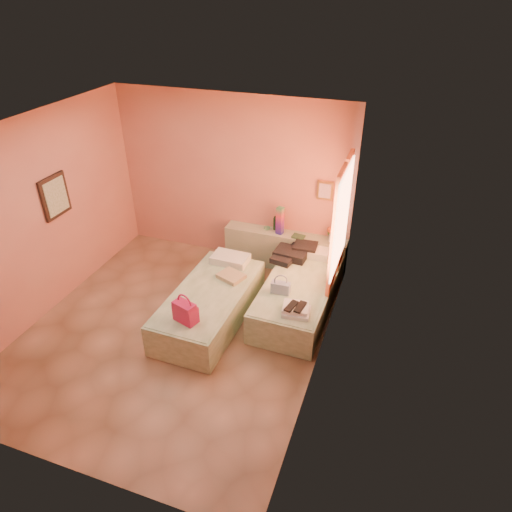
{
  "coord_description": "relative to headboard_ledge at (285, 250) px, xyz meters",
  "views": [
    {
      "loc": [
        2.69,
        -4.27,
        4.28
      ],
      "look_at": [
        0.9,
        0.85,
        0.93
      ],
      "focal_mm": 32.0,
      "sensor_mm": 36.0,
      "label": 1
    }
  ],
  "objects": [
    {
      "name": "ground",
      "position": [
        -0.98,
        -2.1,
        -0.33
      ],
      "size": [
        4.5,
        4.5,
        0.0
      ],
      "primitive_type": "plane",
      "color": "#A37F62",
      "rests_on": "ground"
    },
    {
      "name": "room_walls",
      "position": [
        -0.77,
        -1.53,
        1.46
      ],
      "size": [
        4.02,
        4.51,
        2.81
      ],
      "color": "tan",
      "rests_on": "ground"
    },
    {
      "name": "headboard_ledge",
      "position": [
        0.0,
        0.0,
        0.0
      ],
      "size": [
        2.05,
        0.3,
        0.65
      ],
      "primitive_type": "cube",
      "color": "#94A184",
      "rests_on": "ground"
    },
    {
      "name": "bed_left",
      "position": [
        -0.62,
        -1.7,
        -0.08
      ],
      "size": [
        0.94,
        2.02,
        0.5
      ],
      "primitive_type": "cube",
      "rotation": [
        0.0,
        0.0,
        -0.02
      ],
      "color": "beige",
      "rests_on": "ground"
    },
    {
      "name": "bed_right",
      "position": [
        0.52,
        -1.05,
        -0.08
      ],
      "size": [
        0.94,
        2.02,
        0.5
      ],
      "primitive_type": "cube",
      "rotation": [
        0.0,
        0.0,
        -0.02
      ],
      "color": "beige",
      "rests_on": "ground"
    },
    {
      "name": "water_bottle",
      "position": [
        -0.2,
        0.08,
        0.44
      ],
      "size": [
        0.07,
        0.07,
        0.23
      ],
      "primitive_type": "cylinder",
      "rotation": [
        0.0,
        0.0,
        0.11
      ],
      "color": "#15391D",
      "rests_on": "headboard_ledge"
    },
    {
      "name": "rainbow_box",
      "position": [
        -0.09,
        -0.03,
        0.56
      ],
      "size": [
        0.12,
        0.12,
        0.47
      ],
      "primitive_type": "cube",
      "rotation": [
        0.0,
        0.0,
        -0.22
      ],
      "color": "#B8164C",
      "rests_on": "headboard_ledge"
    },
    {
      "name": "small_dish",
      "position": [
        -0.34,
        0.06,
        0.34
      ],
      "size": [
        0.12,
        0.12,
        0.03
      ],
      "primitive_type": "cylinder",
      "rotation": [
        0.0,
        0.0,
        0.18
      ],
      "color": "#509263",
      "rests_on": "headboard_ledge"
    },
    {
      "name": "green_book",
      "position": [
        0.24,
        -0.06,
        0.34
      ],
      "size": [
        0.21,
        0.17,
        0.03
      ],
      "primitive_type": "cube",
      "rotation": [
        0.0,
        0.0,
        -0.13
      ],
      "color": "#284B2E",
      "rests_on": "headboard_ledge"
    },
    {
      "name": "flower_vase",
      "position": [
        0.78,
        0.01,
        0.47
      ],
      "size": [
        0.27,
        0.27,
        0.29
      ],
      "primitive_type": "cube",
      "rotation": [
        0.0,
        0.0,
        -0.28
      ],
      "color": "white",
      "rests_on": "headboard_ledge"
    },
    {
      "name": "magenta_handbag",
      "position": [
        -0.63,
        -2.38,
        0.32
      ],
      "size": [
        0.35,
        0.26,
        0.29
      ],
      "primitive_type": "cube",
      "rotation": [
        0.0,
        0.0,
        -0.31
      ],
      "color": "#B8164C",
      "rests_on": "bed_left"
    },
    {
      "name": "khaki_garment",
      "position": [
        -0.44,
        -1.29,
        0.21
      ],
      "size": [
        0.44,
        0.39,
        0.06
      ],
      "primitive_type": "cube",
      "rotation": [
        0.0,
        0.0,
        -0.35
      ],
      "color": "tan",
      "rests_on": "bed_left"
    },
    {
      "name": "clothes_pile",
      "position": [
        0.27,
        -0.44,
        0.26
      ],
      "size": [
        0.57,
        0.57,
        0.16
      ],
      "primitive_type": "cube",
      "rotation": [
        0.0,
        0.0,
        -0.05
      ],
      "color": "black",
      "rests_on": "bed_right"
    },
    {
      "name": "blue_handbag",
      "position": [
        0.34,
        -1.4,
        0.26
      ],
      "size": [
        0.27,
        0.12,
        0.17
      ],
      "primitive_type": "cube",
      "rotation": [
        0.0,
        0.0,
        0.04
      ],
      "color": "#436AA1",
      "rests_on": "bed_right"
    },
    {
      "name": "towel_stack",
      "position": [
        0.67,
        -1.77,
        0.23
      ],
      "size": [
        0.38,
        0.33,
        0.1
      ],
      "primitive_type": "cube",
      "rotation": [
        0.0,
        0.0,
        0.1
      ],
      "color": "silver",
      "rests_on": "bed_right"
    },
    {
      "name": "sandal_pair",
      "position": [
        0.66,
        -1.79,
        0.29
      ],
      "size": [
        0.24,
        0.28,
        0.03
      ],
      "primitive_type": "cube",
      "rotation": [
        0.0,
        0.0,
        -0.23
      ],
      "color": "black",
      "rests_on": "towel_stack"
    }
  ]
}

